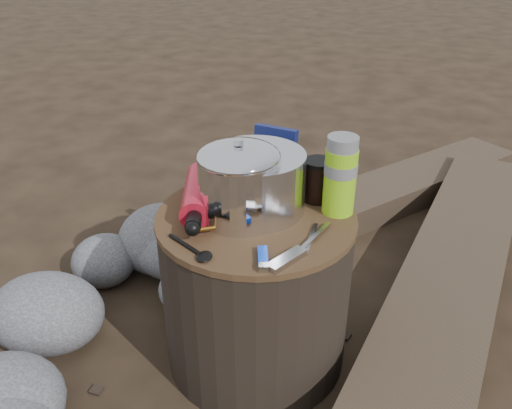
% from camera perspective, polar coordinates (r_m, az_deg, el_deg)
% --- Properties ---
extents(ground, '(60.00, 60.00, 0.00)m').
position_cam_1_polar(ground, '(1.58, -0.00, -15.38)').
color(ground, '#2E2217').
rests_on(ground, ground).
extents(stump, '(0.49, 0.49, 0.45)m').
position_cam_1_polar(stump, '(1.43, -0.00, -8.96)').
color(stump, black).
rests_on(stump, ground).
extents(rock_ring, '(0.49, 1.07, 0.21)m').
position_cam_1_polar(rock_ring, '(1.56, -15.68, -12.13)').
color(rock_ring, '#5B5B60').
rests_on(rock_ring, ground).
extents(log_main, '(0.74, 1.69, 0.14)m').
position_cam_1_polar(log_main, '(1.86, 20.20, -6.92)').
color(log_main, '#3D3023').
rests_on(log_main, ground).
extents(log_small, '(1.08, 1.09, 0.11)m').
position_cam_1_polar(log_small, '(2.37, 14.88, 1.56)').
color(log_small, '#3D3023').
rests_on(log_small, ground).
extents(foil_windscreen, '(0.24, 0.24, 0.15)m').
position_cam_1_polar(foil_windscreen, '(1.30, -0.09, 2.40)').
color(foil_windscreen, silver).
rests_on(foil_windscreen, stump).
extents(camping_pot, '(0.19, 0.19, 0.19)m').
position_cam_1_polar(camping_pot, '(1.26, -1.82, 2.42)').
color(camping_pot, silver).
rests_on(camping_pot, stump).
extents(fuel_bottle, '(0.13, 0.30, 0.07)m').
position_cam_1_polar(fuel_bottle, '(1.34, -6.22, 1.08)').
color(fuel_bottle, red).
rests_on(fuel_bottle, stump).
extents(thermos, '(0.08, 0.08, 0.19)m').
position_cam_1_polar(thermos, '(1.30, 8.93, 3.03)').
color(thermos, '#89D416').
rests_on(thermos, stump).
extents(travel_mug, '(0.07, 0.07, 0.11)m').
position_cam_1_polar(travel_mug, '(1.36, 6.59, 2.54)').
color(travel_mug, black).
rests_on(travel_mug, stump).
extents(stuff_sack, '(0.15, 0.12, 0.10)m').
position_cam_1_polar(stuff_sack, '(1.46, -1.86, 4.51)').
color(stuff_sack, yellow).
rests_on(stuff_sack, stump).
extents(food_pouch, '(0.12, 0.06, 0.15)m').
position_cam_1_polar(food_pouch, '(1.45, 1.98, 5.35)').
color(food_pouch, '#0E164B').
rests_on(food_pouch, stump).
extents(lighter, '(0.04, 0.09, 0.02)m').
position_cam_1_polar(lighter, '(1.15, 0.73, -5.50)').
color(lighter, '#063DEE').
rests_on(lighter, stump).
extents(multitool, '(0.08, 0.10, 0.01)m').
position_cam_1_polar(multitool, '(1.14, 3.29, -5.85)').
color(multitool, '#B2B2B7').
rests_on(multitool, stump).
extents(pot_grabber, '(0.06, 0.13, 0.01)m').
position_cam_1_polar(pot_grabber, '(1.22, 5.85, -3.50)').
color(pot_grabber, '#B2B2B7').
rests_on(pot_grabber, stump).
extents(spork, '(0.13, 0.10, 0.01)m').
position_cam_1_polar(spork, '(1.20, -7.43, -4.27)').
color(spork, black).
rests_on(spork, stump).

